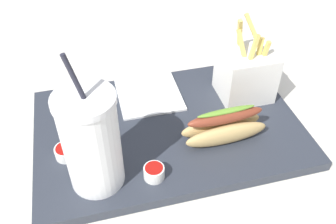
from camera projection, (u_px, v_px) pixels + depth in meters
The scene contains 8 objects.
ground_plane at pixel (168, 135), 0.71m from camera, with size 2.40×2.40×0.02m, color silver.
food_tray at pixel (168, 128), 0.70m from camera, with size 0.49×0.32×0.02m, color #2D333D.
soda_cup at pixel (92, 141), 0.54m from camera, with size 0.09×0.09×0.24m.
fries_basket at pixel (246, 74), 0.73m from camera, with size 0.10×0.09×0.17m.
hot_dog_1 at pixel (224, 127), 0.65m from camera, with size 0.15×0.06×0.07m.
ketchup_cup_1 at pixel (154, 172), 0.59m from camera, with size 0.03×0.03×0.02m.
ketchup_cup_2 at pixel (66, 151), 0.63m from camera, with size 0.04×0.04×0.02m.
napkin_stack at pixel (149, 94), 0.76m from camera, with size 0.13×0.14×0.00m, color white.
Camera 1 is at (0.13, 0.49, 0.50)m, focal length 39.55 mm.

